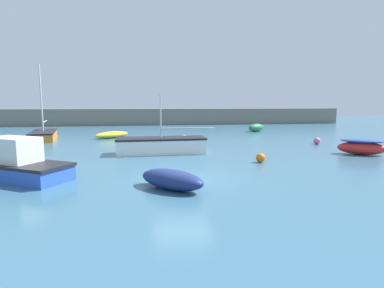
# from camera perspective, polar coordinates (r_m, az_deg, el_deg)

# --- Properties ---
(ground_plane) EXTENTS (120.00, 120.00, 0.20)m
(ground_plane) POSITION_cam_1_polar(r_m,az_deg,el_deg) (12.86, -1.95, -6.85)
(ground_plane) COLOR #38667F
(harbor_breakwater) EXTENTS (56.93, 3.57, 2.37)m
(harbor_breakwater) POSITION_cam_1_polar(r_m,az_deg,el_deg) (45.49, -6.89, 5.21)
(harbor_breakwater) COLOR slate
(harbor_breakwater) RESTS_ON ground_plane
(open_tender_yellow) EXTENTS (2.75, 2.71, 0.72)m
(open_tender_yellow) POSITION_cam_1_polar(r_m,az_deg,el_deg) (11.13, -3.91, -6.74)
(open_tender_yellow) COLOR navy
(open_tender_yellow) RESTS_ON ground_plane
(sailboat_tall_mast) EXTENTS (3.03, 6.26, 6.50)m
(sailboat_tall_mast) POSITION_cam_1_polar(r_m,az_deg,el_deg) (29.29, -26.43, 1.59)
(sailboat_tall_mast) COLOR orange
(sailboat_tall_mast) RESTS_ON ground_plane
(sailboat_twin_hulled) EXTENTS (6.29, 2.04, 3.73)m
(sailboat_twin_hulled) POSITION_cam_1_polar(r_m,az_deg,el_deg) (19.02, -5.91, -0.25)
(sailboat_twin_hulled) COLOR white
(sailboat_twin_hulled) RESTS_ON ground_plane
(rowboat_with_red_cover) EXTENTS (2.92, 2.37, 0.97)m
(rowboat_with_red_cover) POSITION_cam_1_polar(r_m,az_deg,el_deg) (21.23, 29.60, -0.45)
(rowboat_with_red_cover) COLOR red
(rowboat_with_red_cover) RESTS_ON ground_plane
(cabin_cruiser_white) EXTENTS (6.02, 4.55, 1.75)m
(cabin_cruiser_white) POSITION_cam_1_polar(r_m,az_deg,el_deg) (14.81, -31.57, -3.28)
(cabin_cruiser_white) COLOR #2D56B7
(cabin_cruiser_white) RESTS_ON ground_plane
(fishing_dinghy_green) EXTENTS (2.58, 2.20, 0.87)m
(fishing_dinghy_green) POSITION_cam_1_polar(r_m,az_deg,el_deg) (34.70, 12.09, 3.09)
(fishing_dinghy_green) COLOR #287A4C
(fishing_dinghy_green) RESTS_ON ground_plane
(rowboat_blue_near) EXTENTS (3.38, 3.07, 0.59)m
(rowboat_blue_near) POSITION_cam_1_polar(r_m,az_deg,el_deg) (28.48, -14.99, 1.74)
(rowboat_blue_near) COLOR yellow
(rowboat_blue_near) RESTS_ON ground_plane
(mooring_buoy_pink) EXTENTS (0.51, 0.51, 0.51)m
(mooring_buoy_pink) POSITION_cam_1_polar(r_m,az_deg,el_deg) (25.14, 22.71, 0.55)
(mooring_buoy_pink) COLOR #EA668C
(mooring_buoy_pink) RESTS_ON ground_plane
(mooring_buoy_orange) EXTENTS (0.50, 0.50, 0.50)m
(mooring_buoy_orange) POSITION_cam_1_polar(r_m,az_deg,el_deg) (16.47, 12.91, -2.57)
(mooring_buoy_orange) COLOR orange
(mooring_buoy_orange) RESTS_ON ground_plane
(mooring_buoy_yellow) EXTENTS (0.56, 0.56, 0.56)m
(mooring_buoy_yellow) POSITION_cam_1_polar(r_m,az_deg,el_deg) (24.85, -1.42, 1.12)
(mooring_buoy_yellow) COLOR yellow
(mooring_buoy_yellow) RESTS_ON ground_plane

